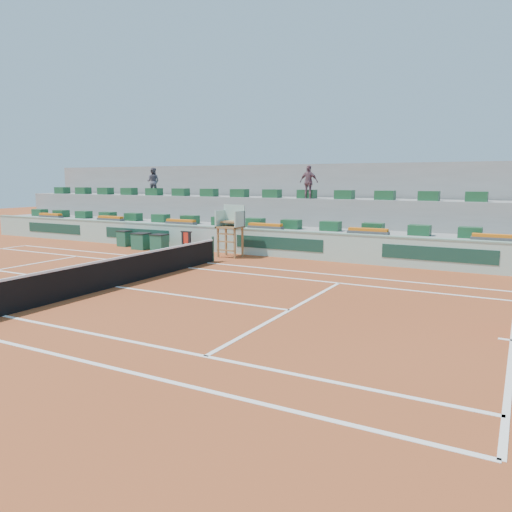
% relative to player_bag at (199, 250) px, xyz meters
% --- Properties ---
extents(ground, '(90.00, 90.00, 0.00)m').
position_rel_player_bag_xyz_m(ground, '(1.81, -7.47, -0.20)').
color(ground, '#903D1B').
rests_on(ground, ground).
extents(seating_tier_lower, '(36.00, 4.00, 1.20)m').
position_rel_player_bag_xyz_m(seating_tier_lower, '(1.81, 3.23, 0.40)').
color(seating_tier_lower, gray).
rests_on(seating_tier_lower, ground).
extents(seating_tier_upper, '(36.00, 2.40, 2.60)m').
position_rel_player_bag_xyz_m(seating_tier_upper, '(1.81, 4.83, 1.10)').
color(seating_tier_upper, gray).
rests_on(seating_tier_upper, ground).
extents(stadium_back_wall, '(36.00, 0.40, 4.40)m').
position_rel_player_bag_xyz_m(stadium_back_wall, '(1.81, 6.43, 2.00)').
color(stadium_back_wall, gray).
rests_on(stadium_back_wall, ground).
extents(player_bag, '(0.90, 0.40, 0.40)m').
position_rel_player_bag_xyz_m(player_bag, '(0.00, 0.00, 0.00)').
color(player_bag, '#DE1C7B').
rests_on(player_bag, ground).
extents(spectator_left, '(0.97, 0.86, 1.66)m').
position_rel_player_bag_xyz_m(spectator_left, '(-6.20, 4.18, 3.23)').
color(spectator_left, '#4E4E5B').
rests_on(spectator_left, seating_tier_upper).
extents(spectator_mid, '(1.00, 0.46, 1.67)m').
position_rel_player_bag_xyz_m(spectator_mid, '(4.02, 3.95, 3.24)').
color(spectator_mid, '#764E5A').
rests_on(spectator_mid, seating_tier_upper).
extents(court_lines, '(23.89, 11.09, 0.01)m').
position_rel_player_bag_xyz_m(court_lines, '(1.81, -7.47, -0.20)').
color(court_lines, white).
rests_on(court_lines, ground).
extents(tennis_net, '(0.10, 11.97, 1.10)m').
position_rel_player_bag_xyz_m(tennis_net, '(1.81, -7.47, 0.33)').
color(tennis_net, black).
rests_on(tennis_net, ground).
extents(advertising_hoarding, '(36.00, 0.34, 1.26)m').
position_rel_player_bag_xyz_m(advertising_hoarding, '(1.83, 1.03, 0.43)').
color(advertising_hoarding, '#A1CABA').
rests_on(advertising_hoarding, ground).
extents(umpire_chair, '(1.10, 0.90, 2.40)m').
position_rel_player_bag_xyz_m(umpire_chair, '(1.81, 0.03, 1.34)').
color(umpire_chair, brown).
rests_on(umpire_chair, ground).
extents(seat_row_lower, '(32.90, 0.60, 0.44)m').
position_rel_player_bag_xyz_m(seat_row_lower, '(1.81, 2.33, 1.22)').
color(seat_row_lower, '#194D2A').
rests_on(seat_row_lower, seating_tier_lower).
extents(seat_row_upper, '(32.90, 0.60, 0.44)m').
position_rel_player_bag_xyz_m(seat_row_upper, '(1.81, 4.23, 2.62)').
color(seat_row_upper, '#194D2A').
rests_on(seat_row_upper, seating_tier_upper).
extents(flower_planters, '(26.80, 0.36, 0.28)m').
position_rel_player_bag_xyz_m(flower_planters, '(0.31, 1.53, 1.13)').
color(flower_planters, '#4B4B4B').
rests_on(flower_planters, seating_tier_lower).
extents(drink_cooler_a, '(0.77, 0.67, 0.84)m').
position_rel_player_bag_xyz_m(drink_cooler_a, '(-2.39, -0.03, 0.22)').
color(drink_cooler_a, '#1B533B').
rests_on(drink_cooler_a, ground).
extents(drink_cooler_b, '(0.84, 0.73, 0.84)m').
position_rel_player_bag_xyz_m(drink_cooler_b, '(-3.57, -0.04, 0.22)').
color(drink_cooler_b, '#1B533B').
rests_on(drink_cooler_b, ground).
extents(drink_cooler_c, '(0.66, 0.57, 0.84)m').
position_rel_player_bag_xyz_m(drink_cooler_c, '(-5.16, 0.43, 0.22)').
color(drink_cooler_c, '#1B533B').
rests_on(drink_cooler_c, ground).
extents(towel_rack, '(0.64, 0.11, 1.03)m').
position_rel_player_bag_xyz_m(towel_rack, '(-0.98, 0.31, 0.40)').
color(towel_rack, black).
rests_on(towel_rack, ground).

